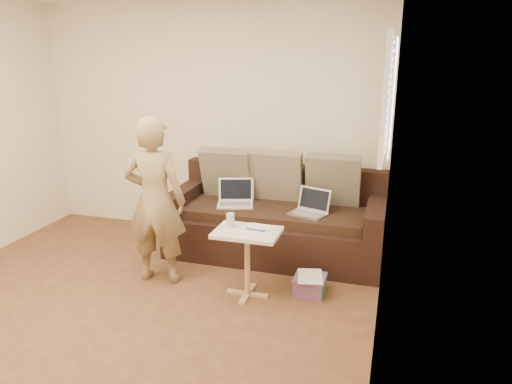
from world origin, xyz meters
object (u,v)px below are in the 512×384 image
Objects in this scene: side_table at (247,263)px; drinking_glass at (230,220)px; person at (155,201)px; laptop_white at (235,206)px; striped_box at (310,285)px; sofa at (275,216)px; laptop_silver at (307,215)px.

drinking_glass is (-0.17, 0.05, 0.36)m from side_table.
side_table is at bearing 169.47° from person.
striped_box is at bearing -53.61° from laptop_white.
striped_box is at bearing 9.97° from drinking_glass.
sofa is 0.95m from side_table.
person reaches higher than sofa.
laptop_white reaches higher than side_table.
laptop_silver reaches higher than side_table.
sofa reaches higher than striped_box.
person is (-1.26, -0.73, 0.25)m from laptop_silver.
laptop_silver is at bearing 64.58° from side_table.
laptop_white is 0.97m from person.
person is at bearing -130.67° from laptop_silver.
person reaches higher than striped_box.
person is 0.73m from drinking_glass.
sofa is 0.40m from laptop_silver.
sofa is 0.94m from drinking_glass.
sofa is at bearing 78.60° from drinking_glass.
drinking_glass reaches higher than laptop_white.
striped_box is at bearing -56.31° from sofa.
person is at bearing -135.56° from sofa.
laptop_silver is 0.77m from striped_box.
sofa reaches higher than side_table.
side_table is at bearing -17.58° from drinking_glass.
laptop_white is 0.86m from drinking_glass.
laptop_white is 3.07× the size of drinking_glass.
person is 2.55× the size of side_table.
laptop_silver is 2.88× the size of drinking_glass.
drinking_glass is at bearing 162.42° from side_table.
person reaches higher than laptop_white.
sofa is 8.04× the size of striped_box.
drinking_glass reaches higher than laptop_silver.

